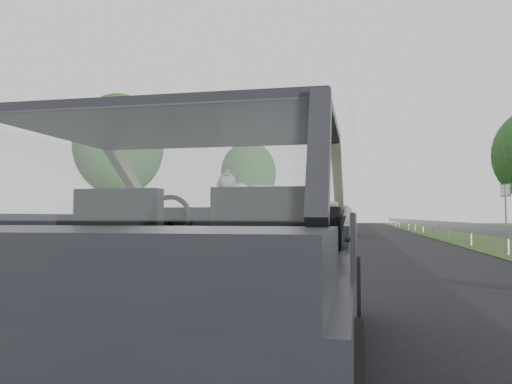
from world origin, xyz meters
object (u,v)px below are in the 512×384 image
at_px(other_car, 330,221).
at_px(subject_car, 208,250).
at_px(cat, 265,195).
at_px(highway_sign, 506,211).

bearing_deg(other_car, subject_car, -77.69).
bearing_deg(subject_car, cat, 69.50).
xyz_separation_m(subject_car, other_car, (-0.38, 20.99, -0.02)).
bearing_deg(cat, highway_sign, 72.51).
bearing_deg(cat, other_car, 93.63).
xyz_separation_m(cat, highway_sign, (7.06, 20.08, 0.09)).
distance_m(subject_car, cat, 0.78).
distance_m(subject_car, other_car, 20.99).
height_order(other_car, highway_sign, highway_sign).
bearing_deg(highway_sign, subject_car, -118.91).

